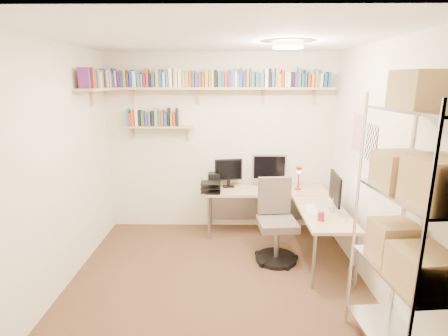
{
  "coord_description": "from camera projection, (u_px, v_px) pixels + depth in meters",
  "views": [
    {
      "loc": [
        0.11,
        -3.43,
        2.12
      ],
      "look_at": [
        0.07,
        0.55,
        1.12
      ],
      "focal_mm": 28.0,
      "sensor_mm": 36.0,
      "label": 1
    }
  ],
  "objects": [
    {
      "name": "wire_rack",
      "position": [
        414.0,
        203.0,
        2.44
      ],
      "size": [
        0.51,
        0.91,
        2.19
      ],
      "rotation": [
        0.0,
        0.0,
        0.09
      ],
      "color": "silver",
      "rests_on": "ground"
    },
    {
      "name": "room_shell",
      "position": [
        217.0,
        140.0,
        3.46
      ],
      "size": [
        3.24,
        3.04,
        2.52
      ],
      "color": "beige",
      "rests_on": "ground"
    },
    {
      "name": "wall_shelves",
      "position": [
        188.0,
        88.0,
        4.61
      ],
      "size": [
        3.12,
        1.09,
        0.8
      ],
      "color": "tan",
      "rests_on": "ground"
    },
    {
      "name": "ground",
      "position": [
        217.0,
        279.0,
        3.84
      ],
      "size": [
        3.2,
        3.2,
        0.0
      ],
      "primitive_type": "plane",
      "color": "#412B1B",
      "rests_on": "ground"
    },
    {
      "name": "corner_desk",
      "position": [
        271.0,
        195.0,
        4.64
      ],
      "size": [
        1.74,
        1.69,
        1.13
      ],
      "color": "tan",
      "rests_on": "ground"
    },
    {
      "name": "office_chair",
      "position": [
        276.0,
        226.0,
        4.2
      ],
      "size": [
        0.52,
        0.53,
        0.99
      ],
      "rotation": [
        0.0,
        0.0,
        0.09
      ],
      "color": "black",
      "rests_on": "ground"
    }
  ]
}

